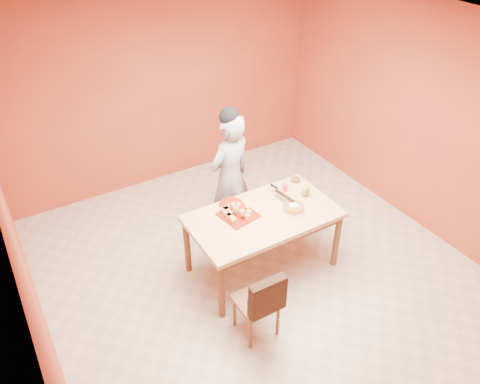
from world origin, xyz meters
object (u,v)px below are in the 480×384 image
dining_chair (257,301)px  sponge_cake (293,207)px  person (230,178)px  red_dinner_plate (231,204)px  magenta_glass (285,187)px  dining_table (263,221)px  checker_tin (295,180)px  pastry_platter (238,215)px  egg_ornament (305,191)px

dining_chair → sponge_cake: (0.86, 0.64, 0.37)m
person → red_dinner_plate: size_ratio=6.06×
dining_chair → magenta_glass: magenta_glass is taller
person → sponge_cake: person is taller
dining_chair → person: size_ratio=0.51×
magenta_glass → red_dinner_plate: bearing=173.6°
dining_table → checker_tin: size_ratio=14.45×
pastry_platter → magenta_glass: size_ratio=3.97×
dining_table → red_dinner_plate: bearing=122.8°
dining_table → pastry_platter: size_ratio=4.60×
magenta_glass → checker_tin: (0.22, 0.10, -0.03)m
dining_table → sponge_cake: bearing=-17.5°
person → pastry_platter: size_ratio=4.66×
red_dinner_plate → magenta_glass: (0.66, -0.07, 0.04)m
dining_chair → egg_ornament: 1.43m
person → egg_ornament: bearing=116.2°
dining_table → magenta_glass: size_ratio=18.27×
dining_table → checker_tin: bearing=27.2°
person → magenta_glass: person is taller
magenta_glass → sponge_cake: bearing=-111.7°
pastry_platter → magenta_glass: bearing=10.4°
dining_table → egg_ornament: bearing=4.6°
person → checker_tin: person is taller
checker_tin → dining_chair: bearing=-138.4°
sponge_cake → egg_ornament: size_ratio=1.80×
pastry_platter → checker_tin: 0.95m
magenta_glass → dining_chair: bearing=-135.3°
pastry_platter → dining_chair: bearing=-109.4°
checker_tin → person: bearing=149.7°
pastry_platter → red_dinner_plate: (0.03, 0.20, -0.00)m
dining_chair → person: 1.62m
egg_ornament → checker_tin: size_ratio=1.17×
red_dinner_plate → egg_ornament: egg_ornament is taller
dining_chair → egg_ornament: bearing=35.5°
red_dinner_plate → sponge_cake: bearing=-38.9°
dining_table → red_dinner_plate: 0.40m
dining_chair → person: bearing=70.1°
dining_table → magenta_glass: bearing=28.7°
pastry_platter → magenta_glass: (0.69, 0.13, 0.03)m
person → red_dinner_plate: 0.47m
dining_table → red_dinner_plate: (-0.21, 0.32, 0.10)m
dining_chair → dining_table: bearing=54.5°
dining_table → egg_ornament: egg_ornament is taller
sponge_cake → egg_ornament: egg_ornament is taller
sponge_cake → red_dinner_plate: bearing=141.1°
pastry_platter → person: bearing=67.5°
person → pastry_platter: person is taller
dining_table → person: 0.75m
dining_table → magenta_glass: magenta_glass is taller
dining_table → dining_chair: size_ratio=1.93×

